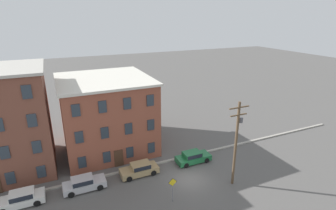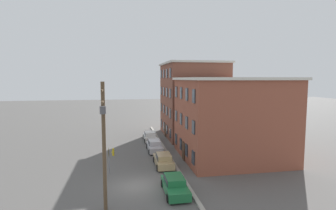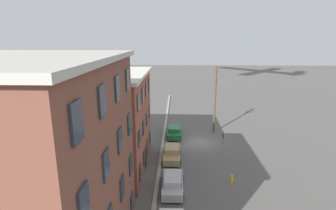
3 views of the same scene
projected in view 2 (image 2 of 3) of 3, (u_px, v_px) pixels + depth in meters
ground_plane at (137, 186)px, 23.77m from camera, size 200.00×200.00×0.00m
kerb_strip at (185, 182)px, 24.56m from camera, size 56.00×0.36×0.16m
apartment_corner at (192, 100)px, 44.20m from camera, size 12.26×9.61×12.33m
apartment_midblock at (231, 118)px, 31.88m from camera, size 11.82×12.24×9.85m
car_white at (150, 136)px, 40.97m from camera, size 4.40×1.92×1.43m
car_silver at (155, 145)px, 35.18m from camera, size 4.40×1.92×1.43m
car_tan at (164, 160)px, 29.06m from camera, size 4.40×1.92×1.43m
car_green at (175, 185)px, 22.23m from camera, size 4.40×1.92×1.43m
caution_sign at (109, 157)px, 26.47m from camera, size 0.90×0.08×2.75m
utility_pole at (104, 139)px, 18.93m from camera, size 2.40×0.44×9.51m
fire_hydrant at (113, 152)px, 33.07m from camera, size 0.24×0.34×0.96m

